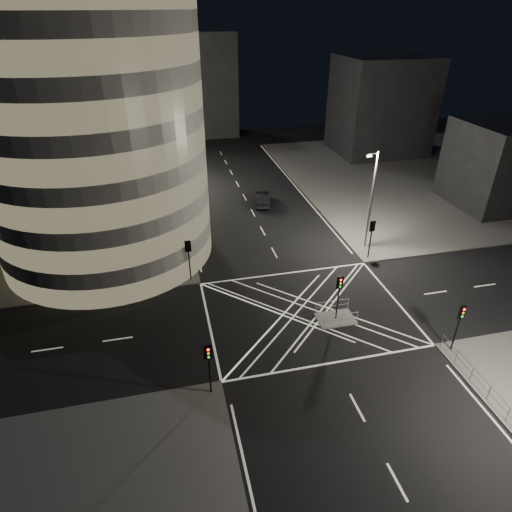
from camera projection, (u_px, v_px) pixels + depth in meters
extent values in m
plane|color=black|center=(306.00, 312.00, 35.28)|extent=(120.00, 120.00, 0.00)
cube|color=#5A5754|center=(10.00, 211.00, 52.30)|extent=(42.00, 42.00, 0.15)
cube|color=#5A5754|center=(433.00, 175.00, 63.55)|extent=(42.00, 42.00, 0.15)
cube|color=slate|center=(336.00, 319.00, 34.37)|extent=(3.00, 2.00, 0.15)
cylinder|color=gray|center=(90.00, 127.00, 37.53)|extent=(20.00, 20.00, 25.00)
cube|color=gray|center=(68.00, 93.00, 60.64)|extent=(24.00, 16.00, 22.00)
cube|color=black|center=(381.00, 106.00, 70.05)|extent=(14.00, 12.00, 15.00)
cube|color=black|center=(500.00, 164.00, 51.93)|extent=(10.00, 10.00, 10.00)
cube|color=black|center=(186.00, 86.00, 78.66)|extent=(18.00, 8.00, 18.00)
cylinder|color=black|center=(169.00, 253.00, 39.83)|extent=(0.32, 0.32, 3.54)
ellipsoid|color=black|center=(166.00, 225.00, 38.38)|extent=(3.98, 3.98, 4.57)
cylinder|color=black|center=(166.00, 226.00, 44.94)|extent=(0.32, 0.32, 3.29)
ellipsoid|color=black|center=(163.00, 199.00, 43.37)|extent=(5.27, 5.27, 6.06)
cylinder|color=black|center=(164.00, 205.00, 50.06)|extent=(0.32, 0.32, 2.95)
ellipsoid|color=black|center=(161.00, 182.00, 48.64)|extent=(4.82, 4.82, 5.54)
cylinder|color=black|center=(161.00, 183.00, 54.84)|extent=(0.32, 0.32, 4.00)
ellipsoid|color=black|center=(158.00, 157.00, 53.11)|extent=(5.10, 5.10, 5.87)
cylinder|color=black|center=(160.00, 172.00, 60.19)|extent=(0.32, 0.32, 2.77)
ellipsoid|color=black|center=(158.00, 154.00, 58.86)|extent=(4.48, 4.48, 5.15)
cylinder|color=black|center=(190.00, 265.00, 38.45)|extent=(0.12, 0.12, 3.00)
cube|color=black|center=(188.00, 246.00, 37.46)|extent=(0.28, 0.22, 0.90)
cube|color=black|center=(188.00, 246.00, 37.46)|extent=(0.55, 0.04, 1.10)
cylinder|color=black|center=(210.00, 375.00, 27.03)|extent=(0.12, 0.12, 3.00)
cube|color=black|center=(208.00, 352.00, 26.04)|extent=(0.28, 0.22, 0.90)
cube|color=black|center=(208.00, 352.00, 26.04)|extent=(0.55, 0.04, 1.10)
cylinder|color=black|center=(370.00, 244.00, 41.86)|extent=(0.12, 0.12, 3.00)
cube|color=black|center=(373.00, 226.00, 40.88)|extent=(0.28, 0.22, 0.90)
cube|color=black|center=(373.00, 226.00, 40.88)|extent=(0.55, 0.04, 1.10)
cylinder|color=black|center=(455.00, 334.00, 30.44)|extent=(0.12, 0.12, 3.00)
cube|color=black|center=(462.00, 312.00, 29.45)|extent=(0.28, 0.22, 0.90)
cube|color=black|center=(462.00, 312.00, 29.45)|extent=(0.55, 0.04, 1.10)
cylinder|color=black|center=(337.00, 303.00, 33.57)|extent=(0.12, 0.12, 3.00)
cube|color=black|center=(340.00, 282.00, 32.59)|extent=(0.28, 0.22, 0.90)
cube|color=black|center=(340.00, 282.00, 32.59)|extent=(0.55, 0.04, 1.10)
cylinder|color=slate|center=(174.00, 207.00, 40.91)|extent=(0.20, 0.20, 10.00)
cylinder|color=slate|center=(174.00, 157.00, 38.54)|extent=(0.90, 0.10, 0.10)
cube|color=slate|center=(179.00, 158.00, 38.68)|extent=(0.50, 0.25, 0.18)
cube|color=white|center=(179.00, 159.00, 38.73)|extent=(0.42, 0.20, 0.05)
cylinder|color=slate|center=(166.00, 153.00, 56.03)|extent=(0.20, 0.20, 10.00)
cylinder|color=slate|center=(165.00, 114.00, 53.66)|extent=(0.90, 0.10, 0.10)
cube|color=slate|center=(169.00, 115.00, 53.80)|extent=(0.50, 0.25, 0.18)
cube|color=white|center=(169.00, 116.00, 53.85)|extent=(0.42, 0.20, 0.05)
cylinder|color=slate|center=(371.00, 202.00, 42.07)|extent=(0.20, 0.20, 10.00)
cylinder|color=slate|center=(374.00, 154.00, 39.53)|extent=(0.90, 0.10, 0.10)
cube|color=slate|center=(369.00, 155.00, 39.49)|extent=(0.50, 0.25, 0.18)
cube|color=white|center=(369.00, 156.00, 39.55)|extent=(0.42, 0.20, 0.05)
cube|color=slate|center=(498.00, 403.00, 26.33)|extent=(0.06, 11.70, 1.10)
cube|color=slate|center=(341.00, 320.00, 33.30)|extent=(2.80, 0.06, 1.10)
cube|color=slate|center=(332.00, 306.00, 34.81)|extent=(2.80, 0.06, 1.10)
imported|color=black|center=(262.00, 199.00, 53.83)|extent=(2.67, 5.04, 1.58)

